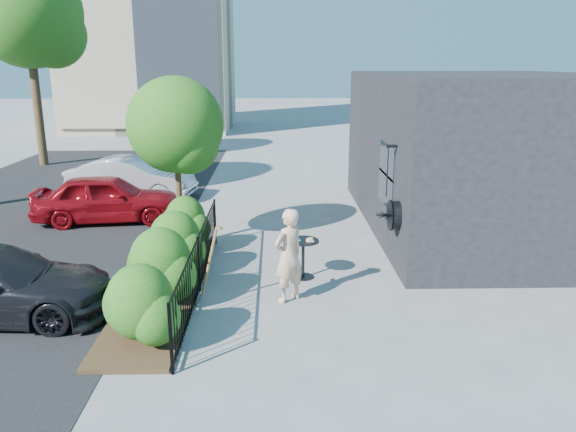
{
  "coord_description": "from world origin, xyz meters",
  "views": [
    {
      "loc": [
        -0.02,
        -10.12,
        4.28
      ],
      "look_at": [
        0.23,
        1.08,
        1.2
      ],
      "focal_mm": 35.0,
      "sensor_mm": 36.0,
      "label": 1
    }
  ],
  "objects_px": {
    "street_tree_far": "(29,20)",
    "car_red": "(107,198)",
    "car_silver": "(132,178)",
    "shovel": "(207,270)",
    "cafe_table": "(303,252)",
    "patio_tree": "(178,131)",
    "woman": "(289,255)"
  },
  "relations": [
    {
      "from": "patio_tree",
      "to": "cafe_table",
      "type": "relative_size",
      "value": 4.57
    },
    {
      "from": "shovel",
      "to": "car_silver",
      "type": "height_order",
      "value": "shovel"
    },
    {
      "from": "patio_tree",
      "to": "car_red",
      "type": "distance_m",
      "value": 3.91
    },
    {
      "from": "woman",
      "to": "car_silver",
      "type": "height_order",
      "value": "woman"
    },
    {
      "from": "street_tree_far",
      "to": "car_red",
      "type": "height_order",
      "value": "street_tree_far"
    },
    {
      "from": "patio_tree",
      "to": "street_tree_far",
      "type": "xyz_separation_m",
      "value": [
        -7.7,
        11.2,
        3.15
      ]
    },
    {
      "from": "cafe_table",
      "to": "shovel",
      "type": "relative_size",
      "value": 0.57
    },
    {
      "from": "shovel",
      "to": "patio_tree",
      "type": "bearing_deg",
      "value": 106.12
    },
    {
      "from": "patio_tree",
      "to": "woman",
      "type": "relative_size",
      "value": 2.24
    },
    {
      "from": "shovel",
      "to": "car_red",
      "type": "bearing_deg",
      "value": 121.28
    },
    {
      "from": "patio_tree",
      "to": "cafe_table",
      "type": "xyz_separation_m",
      "value": [
        2.76,
        -2.09,
        -2.2
      ]
    },
    {
      "from": "car_silver",
      "to": "street_tree_far",
      "type": "bearing_deg",
      "value": 48.33
    },
    {
      "from": "cafe_table",
      "to": "car_red",
      "type": "height_order",
      "value": "car_red"
    },
    {
      "from": "car_red",
      "to": "car_silver",
      "type": "relative_size",
      "value": 0.97
    },
    {
      "from": "patio_tree",
      "to": "street_tree_far",
      "type": "bearing_deg",
      "value": 124.51
    },
    {
      "from": "car_silver",
      "to": "shovel",
      "type": "bearing_deg",
      "value": -149.83
    },
    {
      "from": "woman",
      "to": "shovel",
      "type": "distance_m",
      "value": 1.49
    },
    {
      "from": "car_red",
      "to": "car_silver",
      "type": "distance_m",
      "value": 2.78
    },
    {
      "from": "patio_tree",
      "to": "car_silver",
      "type": "relative_size",
      "value": 0.98
    },
    {
      "from": "woman",
      "to": "car_silver",
      "type": "xyz_separation_m",
      "value": [
        -4.89,
        8.23,
        -0.22
      ]
    },
    {
      "from": "street_tree_far",
      "to": "car_silver",
      "type": "relative_size",
      "value": 2.05
    },
    {
      "from": "street_tree_far",
      "to": "cafe_table",
      "type": "distance_m",
      "value": 17.74
    },
    {
      "from": "cafe_table",
      "to": "woman",
      "type": "distance_m",
      "value": 1.22
    },
    {
      "from": "car_silver",
      "to": "car_red",
      "type": "bearing_deg",
      "value": -171.81
    },
    {
      "from": "car_red",
      "to": "car_silver",
      "type": "height_order",
      "value": "same"
    },
    {
      "from": "street_tree_far",
      "to": "car_silver",
      "type": "height_order",
      "value": "street_tree_far"
    },
    {
      "from": "patio_tree",
      "to": "car_silver",
      "type": "distance_m",
      "value": 5.96
    },
    {
      "from": "cafe_table",
      "to": "car_silver",
      "type": "bearing_deg",
      "value": 126.24
    },
    {
      "from": "woman",
      "to": "car_red",
      "type": "distance_m",
      "value": 7.32
    },
    {
      "from": "patio_tree",
      "to": "cafe_table",
      "type": "height_order",
      "value": "patio_tree"
    },
    {
      "from": "shovel",
      "to": "car_red",
      "type": "xyz_separation_m",
      "value": [
        -3.41,
        5.61,
        -0.0
      ]
    },
    {
      "from": "woman",
      "to": "car_red",
      "type": "xyz_separation_m",
      "value": [
        -4.88,
        5.46,
        -0.22
      ]
    }
  ]
}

